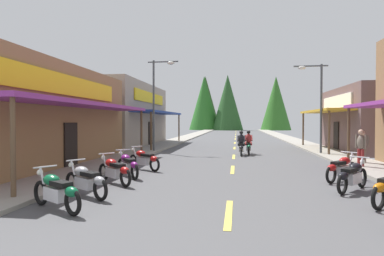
% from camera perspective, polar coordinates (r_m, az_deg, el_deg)
% --- Properties ---
extents(ground, '(10.26, 93.12, 0.10)m').
position_cam_1_polar(ground, '(31.90, 7.66, -2.74)').
color(ground, '#4C4C4F').
extents(sidewalk_left, '(2.28, 93.12, 0.12)m').
position_cam_1_polar(sidewalk_left, '(32.54, -3.46, -2.46)').
color(sidewalk_left, gray).
rests_on(sidewalk_left, ground).
extents(sidewalk_right, '(2.28, 93.12, 0.12)m').
position_cam_1_polar(sidewalk_right, '(32.47, 18.80, -2.54)').
color(sidewalk_right, gray).
rests_on(sidewalk_right, ground).
extents(centerline_dashes, '(0.16, 70.52, 0.01)m').
position_cam_1_polar(centerline_dashes, '(35.69, 7.69, -2.23)').
color(centerline_dashes, '#E0C64C').
rests_on(centerline_dashes, ground).
extents(storefront_left_near, '(8.80, 13.50, 4.85)m').
position_cam_1_polar(storefront_left_near, '(17.64, -30.83, 1.92)').
color(storefront_left_near, olive).
rests_on(storefront_left_near, ground).
extents(storefront_left_far, '(10.39, 12.61, 5.40)m').
position_cam_1_polar(storefront_left_far, '(29.84, -15.41, 2.23)').
color(storefront_left_far, gray).
rests_on(storefront_left_far, ground).
extents(streetlamp_left, '(2.13, 0.30, 6.35)m').
position_cam_1_polar(streetlamp_left, '(22.32, -6.05, 6.27)').
color(streetlamp_left, '#474C51').
rests_on(streetlamp_left, ground).
extents(streetlamp_right, '(2.13, 0.30, 5.80)m').
position_cam_1_polar(streetlamp_right, '(22.07, 21.19, 5.45)').
color(streetlamp_right, '#474C51').
rests_on(streetlamp_right, ground).
extents(motorcycle_parked_right_2, '(1.45, 1.70, 1.04)m').
position_cam_1_polar(motorcycle_parked_right_2, '(11.14, 26.67, -7.57)').
color(motorcycle_parked_right_2, black).
rests_on(motorcycle_parked_right_2, ground).
extents(motorcycle_parked_right_3, '(1.56, 1.61, 1.04)m').
position_cam_1_polar(motorcycle_parked_right_3, '(12.76, 25.09, -6.45)').
color(motorcycle_parked_right_3, black).
rests_on(motorcycle_parked_right_3, ground).
extents(motorcycle_parked_left_0, '(1.89, 1.18, 1.04)m').
position_cam_1_polar(motorcycle_parked_left_0, '(8.54, -23.02, -10.22)').
color(motorcycle_parked_left_0, black).
rests_on(motorcycle_parked_left_0, ground).
extents(motorcycle_parked_left_1, '(1.86, 1.24, 1.04)m').
position_cam_1_polar(motorcycle_parked_left_1, '(9.72, -18.40, -8.78)').
color(motorcycle_parked_left_1, black).
rests_on(motorcycle_parked_left_1, ground).
extents(motorcycle_parked_left_2, '(1.72, 1.43, 1.04)m').
position_cam_1_polar(motorcycle_parked_left_2, '(11.38, -13.67, -7.28)').
color(motorcycle_parked_left_2, black).
rests_on(motorcycle_parked_left_2, ground).
extents(motorcycle_parked_left_3, '(1.44, 1.71, 1.04)m').
position_cam_1_polar(motorcycle_parked_left_3, '(12.69, -11.39, -6.39)').
color(motorcycle_parked_left_3, black).
rests_on(motorcycle_parked_left_3, ground).
extents(motorcycle_parked_left_4, '(1.80, 1.32, 1.04)m').
position_cam_1_polar(motorcycle_parked_left_4, '(14.34, -8.54, -5.50)').
color(motorcycle_parked_left_4, black).
rests_on(motorcycle_parked_left_4, ground).
extents(rider_cruising_lead, '(0.60, 2.14, 1.57)m').
position_cam_1_polar(rider_cruising_lead, '(20.54, 8.76, -2.99)').
color(rider_cruising_lead, black).
rests_on(rider_cruising_lead, ground).
extents(rider_cruising_trailing, '(0.60, 2.14, 1.57)m').
position_cam_1_polar(rider_cruising_trailing, '(21.17, 10.03, -2.87)').
color(rider_cruising_trailing, black).
rests_on(rider_cruising_trailing, ground).
extents(pedestrian_browsing, '(0.41, 0.50, 1.79)m').
position_cam_1_polar(pedestrian_browsing, '(16.39, 27.87, -2.82)').
color(pedestrian_browsing, maroon).
rests_on(pedestrian_browsing, ground).
extents(pedestrian_waiting, '(0.54, 0.37, 1.68)m').
position_cam_1_polar(pedestrian_waiting, '(17.98, 28.11, -2.71)').
color(pedestrian_waiting, '#726659').
rests_on(pedestrian_waiting, ground).
extents(treeline_backdrop, '(24.68, 12.67, 13.71)m').
position_cam_1_polar(treeline_backdrop, '(79.29, 6.08, 4.39)').
color(treeline_backdrop, '#286823').
rests_on(treeline_backdrop, ground).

